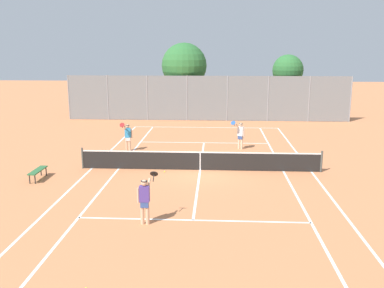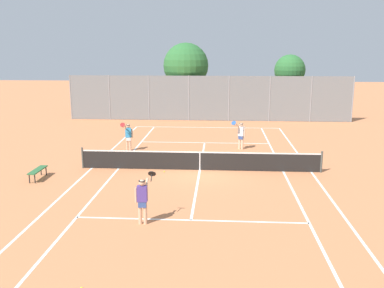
# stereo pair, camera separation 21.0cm
# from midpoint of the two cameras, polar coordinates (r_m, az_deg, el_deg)

# --- Properties ---
(ground_plane) EXTENTS (120.00, 120.00, 0.00)m
(ground_plane) POSITION_cam_midpoint_polar(r_m,az_deg,el_deg) (21.40, 0.81, -3.51)
(ground_plane) COLOR #CC7A4C
(court_line_markings) EXTENTS (11.10, 23.90, 0.01)m
(court_line_markings) POSITION_cam_midpoint_polar(r_m,az_deg,el_deg) (21.40, 0.81, -3.50)
(court_line_markings) COLOR white
(court_line_markings) RESTS_ON ground
(tennis_net) EXTENTS (12.00, 0.10, 1.07)m
(tennis_net) POSITION_cam_midpoint_polar(r_m,az_deg,el_deg) (21.27, 0.81, -2.19)
(tennis_net) COLOR #474C47
(tennis_net) RESTS_ON ground
(player_near_side) EXTENTS (0.67, 0.73, 1.77)m
(player_near_side) POSITION_cam_midpoint_polar(r_m,az_deg,el_deg) (14.83, -6.73, -7.22)
(player_near_side) COLOR #D8A884
(player_near_side) RESTS_ON ground
(player_far_left) EXTENTS (0.61, 0.78, 1.77)m
(player_far_left) POSITION_cam_midpoint_polar(r_m,az_deg,el_deg) (25.48, -8.79, 1.11)
(player_far_left) COLOR #D8A884
(player_far_left) RESTS_ON ground
(player_far_right) EXTENTS (0.87, 0.66, 1.77)m
(player_far_right) POSITION_cam_midpoint_polar(r_m,az_deg,el_deg) (25.81, 6.24, 1.33)
(player_far_right) COLOR beige
(player_far_right) RESTS_ON ground
(loose_tennis_ball_1) EXTENTS (0.07, 0.07, 0.07)m
(loose_tennis_ball_1) POSITION_cam_midpoint_polar(r_m,az_deg,el_deg) (21.08, -3.96, -3.69)
(loose_tennis_ball_1) COLOR #D1DB33
(loose_tennis_ball_1) RESTS_ON ground
(loose_tennis_ball_2) EXTENTS (0.07, 0.07, 0.07)m
(loose_tennis_ball_2) POSITION_cam_midpoint_polar(r_m,az_deg,el_deg) (25.29, -5.36, -0.96)
(loose_tennis_ball_2) COLOR #D1DB33
(loose_tennis_ball_2) RESTS_ON ground
(courtside_bench) EXTENTS (0.36, 1.50, 0.47)m
(courtside_bench) POSITION_cam_midpoint_polar(r_m,az_deg,el_deg) (21.07, -20.14, -3.40)
(courtside_bench) COLOR #2D6638
(courtside_bench) RESTS_ON ground
(back_fence) EXTENTS (23.68, 0.08, 3.77)m
(back_fence) POSITION_cam_midpoint_polar(r_m,az_deg,el_deg) (35.94, 1.87, 6.11)
(back_fence) COLOR gray
(back_fence) RESTS_ON ground
(tree_behind_left) EXTENTS (3.93, 3.93, 6.46)m
(tree_behind_left) POSITION_cam_midpoint_polar(r_m,az_deg,el_deg) (37.86, -1.05, 10.25)
(tree_behind_left) COLOR brown
(tree_behind_left) RESTS_ON ground
(tree_behind_right) EXTENTS (2.71, 2.71, 5.46)m
(tree_behind_right) POSITION_cam_midpoint_polar(r_m,az_deg,el_deg) (39.05, 12.43, 9.45)
(tree_behind_right) COLOR brown
(tree_behind_right) RESTS_ON ground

